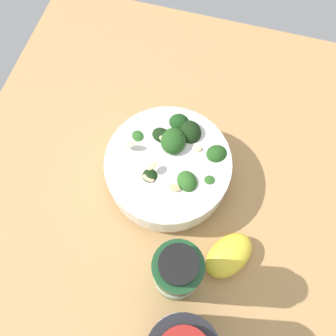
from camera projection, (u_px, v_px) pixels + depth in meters
ground_plane at (176, 181)px, 59.31cm from camera, size 69.13×69.13×4.34cm
bowl_of_broccoli at (170, 166)px, 53.41cm from camera, size 18.56×18.56×9.16cm
lemon_wedge at (229, 255)px, 50.61cm from camera, size 8.50×9.28×3.77cm
bottle_tall at (177, 274)px, 43.56cm from camera, size 5.75×5.75×17.11cm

